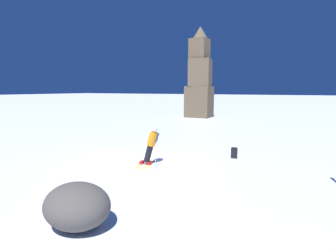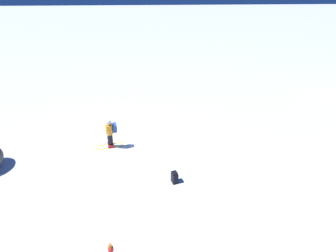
% 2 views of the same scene
% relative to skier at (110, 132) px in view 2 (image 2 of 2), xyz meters
% --- Properties ---
extents(ground_plane, '(300.00, 300.00, 0.00)m').
position_rel_skier_xyz_m(ground_plane, '(-0.81, -0.08, -0.93)').
color(ground_plane, white).
extents(skier, '(1.27, 1.66, 1.70)m').
position_rel_skier_xyz_m(skier, '(0.00, 0.00, 0.00)').
color(skier, yellow).
rests_on(skier, ground).
extents(spare_backpack, '(0.34, 0.28, 0.50)m').
position_rel_skier_xyz_m(spare_backpack, '(2.93, 2.73, -0.68)').
color(spare_backpack, black).
rests_on(spare_backpack, ground).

